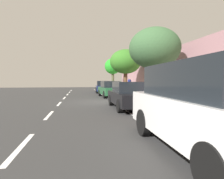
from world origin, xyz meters
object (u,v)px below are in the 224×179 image
Objects in this scene: parked_sedan_black_second at (129,95)px; street_tree_mid_block at (126,62)px; street_tree_far_end at (113,67)px; parked_sedan_green_mid at (110,89)px; parked_sedan_dark_blue_far at (103,87)px; bicycle_at_curb at (125,97)px; street_tree_near_cyclist at (154,49)px; pedestrian_on_phone at (125,84)px; parked_suv_white_nearest at (204,107)px; cyclist_with_backpack at (130,88)px.

street_tree_mid_block is (2.27, 10.02, 2.89)m from parked_sedan_black_second.
parked_sedan_black_second is 0.91× the size of street_tree_far_end.
parked_sedan_dark_blue_far is at bearing 89.57° from parked_sedan_green_mid.
parked_sedan_green_mid reaches higher than bicycle_at_curb.
street_tree_near_cyclist reaches higher than street_tree_mid_block.
pedestrian_on_phone reaches higher than parked_sedan_dark_blue_far.
parked_suv_white_nearest is 2.75× the size of pedestrian_on_phone.
street_tree_mid_block is at bearing -90.00° from street_tree_far_end.
parked_sedan_black_second is 18.64m from street_tree_far_end.
street_tree_far_end is at bearing 90.00° from street_tree_mid_block.
bicycle_at_curb is at bearing 133.31° from street_tree_near_cyclist.
parked_suv_white_nearest is at bearing -95.31° from street_tree_far_end.
parked_sedan_green_mid is 4.38m from cyclist_with_backpack.
street_tree_far_end is at bearing 84.79° from cyclist_with_backpack.
parked_suv_white_nearest is 1.05× the size of parked_sedan_dark_blue_far.
bicycle_at_curb is (0.71, 10.16, -0.67)m from parked_suv_white_nearest.
parked_sedan_green_mid is 4.47m from street_tree_mid_block.
bicycle_at_curb is at bearing 116.78° from cyclist_with_backpack.
parked_sedan_black_second is 2.61× the size of cyclist_with_backpack.
parked_sedan_dark_blue_far is 2.62× the size of pedestrian_on_phone.
parked_sedan_dark_blue_far is 10.18m from bicycle_at_curb.
street_tree_far_end is at bearing 101.34° from pedestrian_on_phone.
cyclist_with_backpack is (0.93, 9.73, 0.00)m from parked_suv_white_nearest.
pedestrian_on_phone is at bearing 77.84° from cyclist_with_backpack.
street_tree_mid_block is at bearing 82.09° from parked_suv_white_nearest.
street_tree_near_cyclist reaches higher than parked_sedan_green_mid.
parked_sedan_black_second is 0.90× the size of street_tree_mid_block.
parked_suv_white_nearest reaches higher than parked_sedan_dark_blue_far.
parked_sedan_black_second is (0.05, 6.66, -0.27)m from parked_suv_white_nearest.
parked_suv_white_nearest is at bearing -94.01° from bicycle_at_curb.
parked_sedan_green_mid is at bearing 100.03° from cyclist_with_backpack.
parked_sedan_green_mid is at bearing 89.31° from parked_suv_white_nearest.
pedestrian_on_phone is at bearing 76.20° from street_tree_mid_block.
parked_suv_white_nearest is 0.97× the size of street_tree_far_end.
parked_sedan_green_mid is 6.69m from street_tree_near_cyclist.
cyclist_with_backpack is (0.76, -4.31, 0.27)m from parked_sedan_green_mid.
street_tree_mid_block reaches higher than street_tree_far_end.
parked_suv_white_nearest is 9.77m from cyclist_with_backpack.
cyclist_with_backpack is 10.90m from pedestrian_on_phone.
street_tree_far_end is at bearing 78.85° from parked_sedan_green_mid.
parked_suv_white_nearest is 1.07× the size of parked_sedan_black_second.
parked_suv_white_nearest reaches higher than parked_sedan_green_mid.
street_tree_far_end reaches higher than parked_sedan_black_second.
parked_sedan_green_mid is (0.17, 14.03, -0.27)m from parked_suv_white_nearest.
street_tree_near_cyclist reaches higher than bicycle_at_curb.
parked_suv_white_nearest is 14.04m from parked_sedan_green_mid.
parked_sedan_black_second is 13.66m from parked_sedan_dark_blue_far.
street_tree_mid_block is at bearing 78.72° from cyclist_with_backpack.
parked_sedan_green_mid is 3.04× the size of bicycle_at_curb.
pedestrian_on_phone reaches higher than parked_sedan_green_mid.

